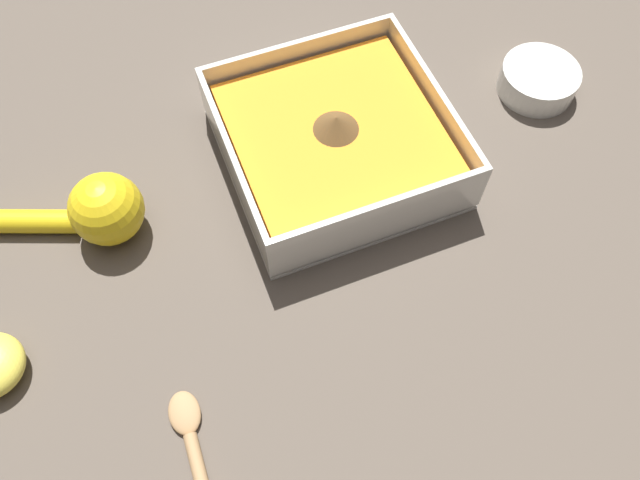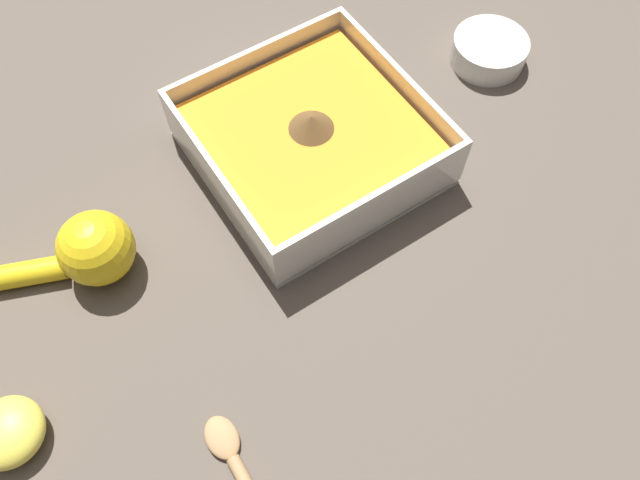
{
  "view_description": "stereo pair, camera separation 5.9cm",
  "coord_description": "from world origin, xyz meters",
  "px_view_note": "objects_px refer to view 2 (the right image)",
  "views": [
    {
      "loc": [
        -0.19,
        -0.36,
        0.56
      ],
      "look_at": [
        -0.08,
        -0.09,
        0.04
      ],
      "focal_mm": 35.0,
      "sensor_mm": 36.0,
      "label": 1
    },
    {
      "loc": [
        -0.24,
        -0.33,
        0.56
      ],
      "look_at": [
        -0.08,
        -0.09,
        0.04
      ],
      "focal_mm": 35.0,
      "sensor_mm": 36.0,
      "label": 2
    }
  ],
  "objects_px": {
    "square_dish": "(312,143)",
    "spice_bowl": "(489,51)",
    "lemon_squeezer": "(83,252)",
    "lemon_half": "(8,432)"
  },
  "relations": [
    {
      "from": "square_dish",
      "to": "spice_bowl",
      "type": "distance_m",
      "value": 0.26
    },
    {
      "from": "lemon_squeezer",
      "to": "lemon_half",
      "type": "xyz_separation_m",
      "value": [
        -0.12,
        -0.12,
        -0.02
      ]
    },
    {
      "from": "lemon_squeezer",
      "to": "square_dish",
      "type": "bearing_deg",
      "value": 20.38
    },
    {
      "from": "spice_bowl",
      "to": "lemon_half",
      "type": "xyz_separation_m",
      "value": [
        -0.63,
        -0.12,
        0.0
      ]
    },
    {
      "from": "square_dish",
      "to": "lemon_squeezer",
      "type": "bearing_deg",
      "value": 178.7
    },
    {
      "from": "square_dish",
      "to": "lemon_half",
      "type": "bearing_deg",
      "value": -163.72
    },
    {
      "from": "square_dish",
      "to": "spice_bowl",
      "type": "relative_size",
      "value": 2.56
    },
    {
      "from": "spice_bowl",
      "to": "lemon_half",
      "type": "height_order",
      "value": "lemon_half"
    },
    {
      "from": "square_dish",
      "to": "lemon_half",
      "type": "relative_size",
      "value": 3.65
    },
    {
      "from": "square_dish",
      "to": "spice_bowl",
      "type": "height_order",
      "value": "square_dish"
    }
  ]
}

